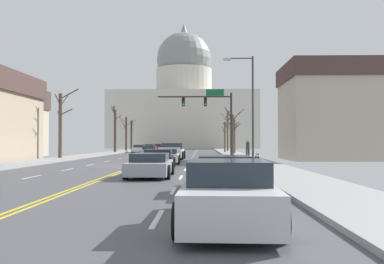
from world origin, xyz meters
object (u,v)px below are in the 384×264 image
object	(u,v)px
sedan_near_01	(166,156)
sedan_oncoming_03	(158,147)
sedan_near_04	(223,175)
signal_gantry	(211,108)
sedan_near_05	(228,194)
sedan_oncoming_00	(149,151)
sedan_oncoming_01	(139,149)
street_lamp_right	(249,99)
sedan_near_02	(158,159)
sedan_oncoming_02	(150,148)
bicycle_parked	(257,162)
pickup_truck_near_00	(172,152)
pedestrian_00	(248,148)
sedan_near_03	(150,165)

from	to	relation	value
sedan_near_01	sedan_oncoming_03	xyz separation A→B (m)	(-6.76, 57.48, 0.01)
sedan_near_04	signal_gantry	bearing A→B (deg)	89.53
sedan_near_05	sedan_oncoming_00	xyz separation A→B (m)	(-6.84, 41.88, -0.06)
sedan_near_04	sedan_oncoming_01	size ratio (longest dim) A/B	1.06
street_lamp_right	sedan_oncoming_03	xyz separation A→B (m)	(-12.90, 58.97, -4.19)
sedan_near_02	signal_gantry	bearing A→B (deg)	78.82
sedan_oncoming_02	sedan_near_05	bearing A→B (deg)	-81.55
sedan_near_01	sedan_near_02	distance (m)	6.18
signal_gantry	sedan_oncoming_02	xyz separation A→B (m)	(-10.42, 31.40, -4.62)
sedan_oncoming_00	bicycle_parked	xyz separation A→B (m)	(9.57, -25.81, -0.05)
sedan_near_05	sedan_oncoming_01	size ratio (longest dim) A/B	1.07
sedan_near_01	sedan_oncoming_02	distance (m)	44.11
pickup_truck_near_00	sedan_near_05	xyz separation A→B (m)	(3.32, -31.04, -0.09)
signal_gantry	bicycle_parked	bearing A→B (deg)	-83.36
sedan_near_04	sedan_oncoming_03	distance (m)	76.18
signal_gantry	sedan_oncoming_02	size ratio (longest dim) A/B	1.69
pedestrian_00	sedan_oncoming_02	bearing A→B (deg)	109.95
sedan_oncoming_03	pedestrian_00	distance (m)	53.25
sedan_oncoming_01	bicycle_parked	world-z (taller)	sedan_oncoming_01
pickup_truck_near_00	sedan_near_04	xyz separation A→B (m)	(3.52, -25.55, -0.13)
pickup_truck_near_00	sedan_oncoming_01	size ratio (longest dim) A/B	1.27
sedan_near_01	sedan_near_04	xyz separation A→B (m)	(3.41, -18.02, 0.02)
signal_gantry	pickup_truck_near_00	world-z (taller)	signal_gantry
sedan_near_02	sedan_oncoming_01	distance (m)	38.72
sedan_near_01	sedan_oncoming_01	distance (m)	32.65
signal_gantry	sedan_oncoming_00	distance (m)	10.62
sedan_near_05	sedan_oncoming_00	size ratio (longest dim) A/B	0.98
sedan_near_01	pickup_truck_near_00	bearing A→B (deg)	90.85
sedan_near_02	bicycle_parked	distance (m)	6.05
signal_gantry	sedan_oncoming_01	bearing A→B (deg)	118.19
sedan_near_05	bicycle_parked	bearing A→B (deg)	80.35
sedan_oncoming_01	sedan_oncoming_02	distance (m)	11.68
sedan_near_01	sedan_near_04	bearing A→B (deg)	-79.28
sedan_near_05	pickup_truck_near_00	bearing A→B (deg)	96.11
sedan_near_03	sedan_oncoming_00	distance (m)	30.88
street_lamp_right	sedan_oncoming_00	xyz separation A→B (m)	(-9.77, 19.86, -4.20)
sedan_near_03	pedestrian_00	bearing A→B (deg)	70.13
signal_gantry	sedan_near_02	xyz separation A→B (m)	(-3.63, -18.37, -4.60)
sedan_near_02	sedan_oncoming_03	size ratio (longest dim) A/B	1.04
street_lamp_right	sedan_near_04	distance (m)	17.27
sedan_oncoming_00	pedestrian_00	size ratio (longest dim) A/B	2.76
signal_gantry	sedan_oncoming_00	world-z (taller)	signal_gantry
pickup_truck_near_00	bicycle_parked	world-z (taller)	pickup_truck_near_00
sedan_oncoming_00	sedan_oncoming_03	world-z (taller)	sedan_oncoming_03
sedan_oncoming_03	pedestrian_00	bearing A→B (deg)	-75.16
sedan_oncoming_01	sedan_near_02	bearing A→B (deg)	-79.68
sedan_near_01	sedan_oncoming_03	size ratio (longest dim) A/B	1.05
street_lamp_right	pedestrian_00	xyz separation A→B (m)	(0.73, 7.49, -3.67)
sedan_near_05	street_lamp_right	bearing A→B (deg)	82.42
signal_gantry	sedan_oncoming_02	world-z (taller)	signal_gantry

